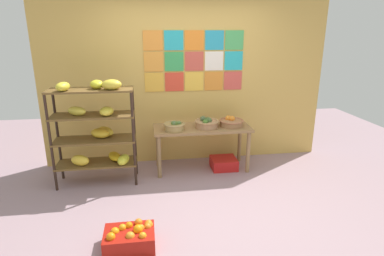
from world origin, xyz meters
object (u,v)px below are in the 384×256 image
fruit_basket_right (207,123)px  orange_crate_foreground (130,237)px  banana_shelf_unit (97,125)px  display_table (202,133)px  fruit_basket_back_right (174,126)px  produce_crate_under_table (224,163)px  fruit_basket_centre (231,122)px

fruit_basket_right → orange_crate_foreground: fruit_basket_right is taller
banana_shelf_unit → display_table: bearing=9.3°
fruit_basket_back_right → fruit_basket_right: fruit_basket_right is taller
fruit_basket_back_right → produce_crate_under_table: fruit_basket_back_right is taller
banana_shelf_unit → orange_crate_foreground: bearing=-73.1°
banana_shelf_unit → fruit_basket_centre: (1.91, 0.22, -0.10)m
fruit_basket_right → produce_crate_under_table: 0.73m
banana_shelf_unit → fruit_basket_right: banana_shelf_unit is taller
fruit_basket_back_right → produce_crate_under_table: bearing=5.6°
banana_shelf_unit → fruit_basket_centre: 1.93m
fruit_basket_back_right → display_table: bearing=14.3°
fruit_basket_back_right → fruit_basket_centre: bearing=5.8°
display_table → fruit_basket_right: fruit_basket_right is taller
display_table → produce_crate_under_table: 0.61m
display_table → banana_shelf_unit: bearing=-170.7°
fruit_basket_right → display_table: bearing=137.3°
fruit_basket_centre → orange_crate_foreground: fruit_basket_centre is taller
banana_shelf_unit → fruit_basket_right: size_ratio=4.05×
banana_shelf_unit → produce_crate_under_table: 1.98m
fruit_basket_right → orange_crate_foreground: (-1.08, -1.68, -0.65)m
banana_shelf_unit → fruit_basket_right: 1.54m
display_table → fruit_basket_back_right: bearing=-165.7°
display_table → orange_crate_foreground: 2.07m
banana_shelf_unit → fruit_basket_centre: banana_shelf_unit is taller
banana_shelf_unit → produce_crate_under_table: (1.81, 0.21, -0.76)m
banana_shelf_unit → fruit_basket_centre: size_ratio=3.99×
display_table → produce_crate_under_table: display_table is taller
fruit_basket_right → produce_crate_under_table: size_ratio=0.93×
fruit_basket_back_right → fruit_basket_centre: 0.87m
fruit_basket_centre → produce_crate_under_table: 0.66m
fruit_basket_back_right → fruit_basket_centre: size_ratio=0.85×
fruit_basket_right → fruit_basket_centre: bearing=4.9°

